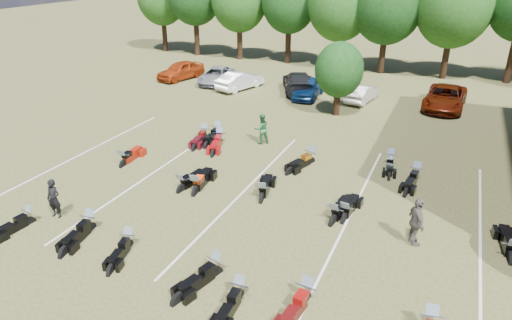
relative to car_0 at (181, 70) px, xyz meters
The scene contains 33 objects.
ground 25.86m from the car_0, 48.99° to the right, with size 160.00×160.00×0.00m, color brown.
car_0 is the anchor object (origin of this frame).
car_1 6.22m from the car_0, ahead, with size 1.52×4.35×1.43m, color silver.
car_2 3.49m from the car_0, ahead, with size 2.14×4.64×1.29m, color gray.
car_3 10.71m from the car_0, ahead, with size 2.22×5.47×1.59m, color black.
car_4 11.94m from the car_0, ahead, with size 1.74×4.33×1.48m, color navy.
car_5 15.91m from the car_0, ahead, with size 1.34×3.86×1.27m, color #A8A7A3.
car_6 21.59m from the car_0, ahead, with size 2.60×5.63×1.57m, color #551404.
person_black 23.07m from the car_0, 70.30° to the right, with size 0.62×0.41×1.70m, color black.
person_green 16.41m from the car_0, 41.11° to the right, with size 0.87×0.68×1.79m, color #276A36.
person_grey 27.94m from the car_0, 39.32° to the right, with size 1.14×0.48×1.95m, color #58504B.
motorcycle_0 24.07m from the car_0, 65.98° to the right, with size 0.73×2.29×1.28m, color black, non-canonical shape.
motorcycle_1 23.73m from the car_0, 72.41° to the right, with size 0.65×2.05×1.14m, color black, non-canonical shape.
motorcycle_2 25.29m from the car_0, 61.83° to the right, with size 0.65×2.05×1.14m, color black, non-canonical shape.
motorcycle_3 27.35m from the car_0, 55.03° to the right, with size 0.74×2.32×1.29m, color black, non-canonical shape.
motorcycle_4 28.69m from the car_0, 53.81° to the right, with size 0.70×2.20×1.22m, color black, non-canonical shape.
motorcycle_6 29.33m from the car_0, 49.84° to the right, with size 0.74×2.33×1.30m, color #440909, non-canonical shape.
motorcycle_7 17.99m from the car_0, 66.89° to the right, with size 0.74×2.32×1.30m, color maroon, non-canonical shape.
motorcycle_8 21.33m from the car_0, 55.65° to the right, with size 0.80×2.52×1.40m, color black, non-canonical shape.
motorcycle_9 20.98m from the car_0, 57.37° to the right, with size 0.73×2.31×1.29m, color black, non-canonical shape.
motorcycle_10 22.68m from the car_0, 48.39° to the right, with size 0.77×2.42×1.35m, color black, non-canonical shape.
motorcycle_11 25.45m from the car_0, 43.46° to the right, with size 0.79×2.48×1.38m, color black, non-canonical shape.
motorcycle_12 25.47m from the car_0, 42.29° to the right, with size 0.73×2.30×1.28m, color black, non-canonical shape.
motorcycle_13 30.36m from the car_0, 34.84° to the right, with size 0.77×2.42×1.35m, color black, non-canonical shape.
motorcycle_14 14.65m from the car_0, 52.05° to the right, with size 0.75×2.35×1.31m, color #3E0810, non-canonical shape.
motorcycle_15 15.62m from the car_0, 49.33° to the right, with size 0.77×2.41×1.34m, color maroon, non-canonical shape.
motorcycle_16 14.51m from the car_0, 48.85° to the right, with size 0.76×2.39×1.33m, color black, non-canonical shape.
motorcycle_17 20.04m from the car_0, 37.88° to the right, with size 0.75×2.36×1.31m, color black, non-canonical shape.
motorcycle_18 22.45m from the car_0, 28.87° to the right, with size 0.71×2.23×1.24m, color black, non-canonical shape.
motorcycle_19 24.32m from the car_0, 29.93° to the right, with size 0.75×2.37×1.32m, color black, non-canonical shape.
tree_line 19.38m from the car_0, 30.75° to the left, with size 56.00×6.00×9.79m.
young_tree_midfield 15.66m from the car_0, 14.98° to the right, with size 3.20×3.20×4.70m.
parking_lines 21.63m from the car_0, 49.77° to the right, with size 20.10×14.00×0.01m.
Camera 1 is at (5.12, -13.80, 10.04)m, focal length 32.00 mm.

